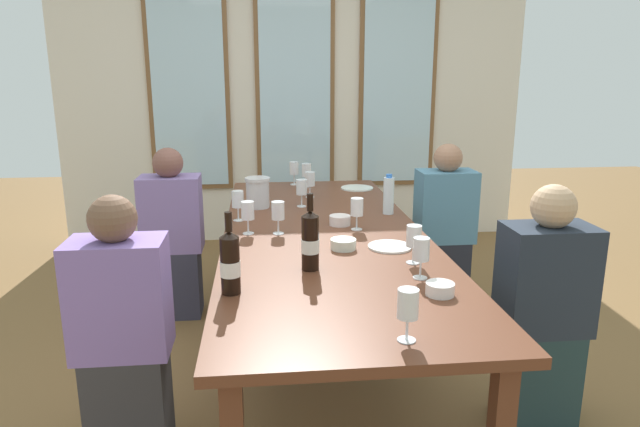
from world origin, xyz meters
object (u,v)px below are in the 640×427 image
Objects in this scene: wine_bottle_1 at (310,240)px; wine_glass_1 at (414,237)px; wine_glass_4 at (238,201)px; seated_person_2 at (173,238)px; wine_glass_3 at (408,306)px; dining_table at (324,242)px; water_bottle at (389,195)px; white_plate_0 at (390,247)px; white_plate_1 at (357,188)px; seated_person_3 at (444,229)px; tasting_bowl_1 at (343,244)px; wine_glass_8 at (306,171)px; tasting_bowl_0 at (340,220)px; tasting_bowl_2 at (440,289)px; seated_person_1 at (542,313)px; wine_bottle_0 at (230,262)px; metal_pitcher at (258,192)px; wine_glass_5 at (301,188)px; wine_glass_2 at (278,211)px; wine_glass_6 at (248,211)px; wine_glass_0 at (421,251)px; wine_glass_7 at (357,208)px; seated_person_0 at (123,335)px; wine_glass_10 at (294,169)px.

wine_bottle_1 is 1.92× the size of wine_glass_1.
seated_person_2 is at bearing 136.81° from wine_glass_4.
dining_table is at bearing 95.50° from wine_glass_3.
water_bottle is 1.38× the size of wine_glass_3.
white_plate_0 is 0.19× the size of seated_person_2.
white_plate_1 is at bearing 71.72° from dining_table.
white_plate_0 is 1.21m from seated_person_3.
wine_glass_1 is 1.42m from seated_person_3.
wine_glass_3 is 2.24m from seated_person_2.
tasting_bowl_1 is 1.41m from seated_person_2.
tasting_bowl_1 is at bearing -87.99° from wine_glass_8.
dining_table is 0.42m from white_plate_0.
tasting_bowl_0 is 1.07× the size of tasting_bowl_2.
wine_glass_3 and wine_glass_8 have the same top height.
tasting_bowl_0 is (-0.26, -0.98, 0.02)m from white_plate_1.
seated_person_1 is (0.84, -0.36, -0.24)m from tasting_bowl_1.
wine_bottle_0 reaches higher than water_bottle.
metal_pitcher is at bearing 104.17° from wine_glass_3.
dining_table is 16.35× the size of wine_glass_5.
white_plate_1 is 1.44m from tasting_bowl_1.
wine_glass_2 is 1.00× the size of wine_glass_5.
wine_glass_6 is at bearing 115.41° from wine_bottle_1.
wine_glass_3 is (-0.24, -2.38, 0.11)m from white_plate_1.
wine_bottle_0 is at bearing -174.02° from wine_glass_0.
metal_pitcher is at bearing -144.62° from white_plate_1.
wine_bottle_0 is at bearing -135.26° from tasting_bowl_1.
seated_person_1 is at bearing -36.34° from dining_table.
wine_glass_7 is 0.16× the size of seated_person_0.
water_bottle is 1.09m from wine_glass_0.
seated_person_2 reaches higher than wine_glass_1.
seated_person_2 reaches higher than wine_bottle_0.
wine_bottle_1 is (-0.49, -1.68, 0.13)m from white_plate_1.
seated_person_0 is at bearing -142.89° from dining_table.
wine_glass_1 is 0.67m from seated_person_1.
wine_glass_4 reaches higher than white_plate_1.
tasting_bowl_0 is at bearing 22.16° from wine_glass_2.
dining_table is at bearing -140.14° from water_bottle.
wine_glass_7 and wine_glass_10 have the same top height.
wine_glass_4 is (-0.34, 0.86, -0.01)m from wine_bottle_1.
tasting_bowl_0 is 1.02m from seated_person_3.
white_plate_0 is 1.22× the size of wine_glass_5.
wine_glass_4 is 1.00× the size of wine_glass_5.
wine_glass_5 is (0.37, 1.40, -0.01)m from wine_bottle_0.
seated_person_0 reaches higher than white_plate_1.
tasting_bowl_2 is 0.63× the size of wine_glass_10.
wine_bottle_1 is at bearing -94.15° from wine_glass_8.
wine_bottle_1 is at bearing -78.09° from wine_glass_2.
seated_person_3 reaches higher than wine_glass_2.
white_plate_1 is 2.12× the size of tasting_bowl_2.
tasting_bowl_1 is (-0.31, -1.41, 0.02)m from white_plate_1.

